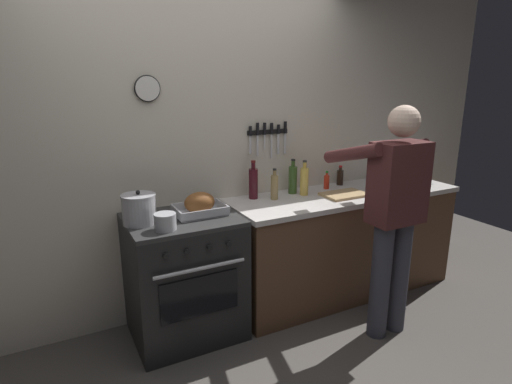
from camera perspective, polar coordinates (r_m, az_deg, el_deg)
wall_back at (r=3.24m, az=-8.60°, el=5.70°), size 6.00×0.13×2.60m
counter_block at (r=3.75m, az=11.72°, el=-6.56°), size 2.03×0.65×0.90m
stove at (r=3.11m, az=-9.64°, el=-11.29°), size 0.76×0.67×0.90m
person_cook at (r=3.07m, az=18.19°, el=-2.15°), size 0.51×0.63×1.66m
roasting_pan at (r=2.96m, az=-7.65°, el=-1.74°), size 0.35×0.26×0.16m
stock_pot at (r=2.85m, az=-15.59°, el=-2.23°), size 0.22×0.22×0.23m
saucepan at (r=2.71m, az=-12.22°, el=-3.96°), size 0.14×0.14×0.11m
cutting_board at (r=3.50m, az=11.90°, el=-0.33°), size 0.36×0.24×0.02m
bottle_soy_sauce at (r=3.83m, az=11.34°, el=2.01°), size 0.06×0.06×0.18m
bottle_vinegar at (r=3.30m, az=2.52°, el=0.74°), size 0.06×0.06×0.25m
bottle_cooking_oil at (r=3.44m, az=6.56°, el=1.55°), size 0.07×0.07×0.29m
bottle_wine_red at (r=3.31m, az=-0.37°, el=1.26°), size 0.07×0.07×0.31m
bottle_olive_oil at (r=3.48m, az=5.01°, el=1.75°), size 0.07×0.07×0.29m
bottle_hot_sauce at (r=3.68m, az=9.56°, el=1.41°), size 0.05×0.05×0.15m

